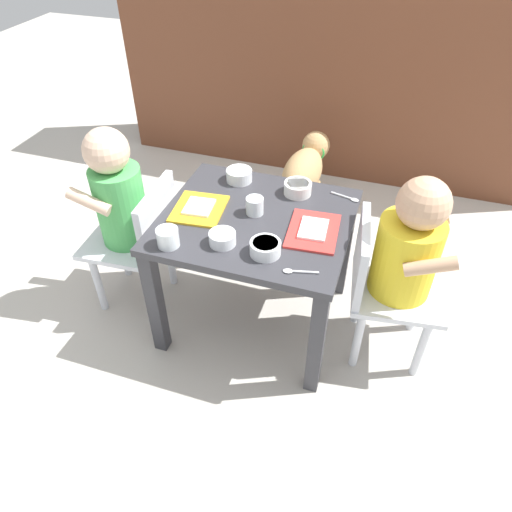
{
  "coord_description": "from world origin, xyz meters",
  "views": [
    {
      "loc": [
        0.38,
        -1.16,
        1.33
      ],
      "look_at": [
        0.0,
        0.0,
        0.29
      ],
      "focal_mm": 33.4,
      "sensor_mm": 36.0,
      "label": 1
    }
  ],
  "objects_px": {
    "veggie_bowl_far": "(265,248)",
    "spoon_by_right_tray": "(348,198)",
    "seated_child_left": "(123,203)",
    "spoon_by_left_tray": "(297,271)",
    "seated_child_right": "(404,253)",
    "dog": "(305,169)",
    "water_cup_left": "(255,207)",
    "dining_table": "(256,238)",
    "cereal_bowl_right_side": "(298,188)",
    "food_tray_right": "(313,230)",
    "water_cup_right": "(168,238)",
    "food_tray_left": "(199,208)",
    "cereal_bowl_left_side": "(239,175)",
    "veggie_bowl_near": "(222,238)"
  },
  "relations": [
    {
      "from": "dining_table",
      "to": "seated_child_right",
      "type": "distance_m",
      "value": 0.46
    },
    {
      "from": "food_tray_left",
      "to": "spoon_by_left_tray",
      "type": "relative_size",
      "value": 1.94
    },
    {
      "from": "spoon_by_right_tray",
      "to": "veggie_bowl_far",
      "type": "bearing_deg",
      "value": -116.21
    },
    {
      "from": "seated_child_right",
      "to": "cereal_bowl_right_side",
      "type": "distance_m",
      "value": 0.41
    },
    {
      "from": "seated_child_right",
      "to": "spoon_by_left_tray",
      "type": "bearing_deg",
      "value": -142.2
    },
    {
      "from": "dining_table",
      "to": "cereal_bowl_right_side",
      "type": "distance_m",
      "value": 0.22
    },
    {
      "from": "seated_child_left",
      "to": "dog",
      "type": "height_order",
      "value": "seated_child_left"
    },
    {
      "from": "seated_child_left",
      "to": "cereal_bowl_right_side",
      "type": "relative_size",
      "value": 7.55
    },
    {
      "from": "food_tray_left",
      "to": "water_cup_left",
      "type": "bearing_deg",
      "value": 12.57
    },
    {
      "from": "cereal_bowl_left_side",
      "to": "dog",
      "type": "bearing_deg",
      "value": 77.49
    },
    {
      "from": "spoon_by_left_tray",
      "to": "food_tray_right",
      "type": "bearing_deg",
      "value": 89.63
    },
    {
      "from": "cereal_bowl_left_side",
      "to": "food_tray_right",
      "type": "bearing_deg",
      "value": -33.76
    },
    {
      "from": "food_tray_right",
      "to": "water_cup_left",
      "type": "distance_m",
      "value": 0.2
    },
    {
      "from": "food_tray_right",
      "to": "cereal_bowl_left_side",
      "type": "height_order",
      "value": "cereal_bowl_left_side"
    },
    {
      "from": "seated_child_left",
      "to": "cereal_bowl_right_side",
      "type": "bearing_deg",
      "value": 21.01
    },
    {
      "from": "cereal_bowl_right_side",
      "to": "food_tray_left",
      "type": "bearing_deg",
      "value": -145.27
    },
    {
      "from": "water_cup_right",
      "to": "veggie_bowl_near",
      "type": "relative_size",
      "value": 0.82
    },
    {
      "from": "food_tray_left",
      "to": "food_tray_right",
      "type": "bearing_deg",
      "value": 0.0
    },
    {
      "from": "seated_child_left",
      "to": "food_tray_right",
      "type": "height_order",
      "value": "seated_child_left"
    },
    {
      "from": "cereal_bowl_right_side",
      "to": "cereal_bowl_left_side",
      "type": "bearing_deg",
      "value": 175.46
    },
    {
      "from": "veggie_bowl_far",
      "to": "spoon_by_left_tray",
      "type": "bearing_deg",
      "value": -24.89
    },
    {
      "from": "seated_child_right",
      "to": "water_cup_right",
      "type": "bearing_deg",
      "value": -161.99
    },
    {
      "from": "water_cup_right",
      "to": "cereal_bowl_right_side",
      "type": "xyz_separation_m",
      "value": [
        0.29,
        0.38,
        -0.0
      ]
    },
    {
      "from": "food_tray_left",
      "to": "cereal_bowl_left_side",
      "type": "bearing_deg",
      "value": 73.36
    },
    {
      "from": "water_cup_right",
      "to": "veggie_bowl_near",
      "type": "bearing_deg",
      "value": 20.77
    },
    {
      "from": "seated_child_left",
      "to": "cereal_bowl_right_side",
      "type": "height_order",
      "value": "seated_child_left"
    },
    {
      "from": "seated_child_left",
      "to": "water_cup_left",
      "type": "bearing_deg",
      "value": 7.4
    },
    {
      "from": "food_tray_right",
      "to": "spoon_by_right_tray",
      "type": "xyz_separation_m",
      "value": [
        0.07,
        0.21,
        -0.0
      ]
    },
    {
      "from": "water_cup_left",
      "to": "water_cup_right",
      "type": "height_order",
      "value": "same"
    },
    {
      "from": "seated_child_right",
      "to": "food_tray_right",
      "type": "relative_size",
      "value": 3.26
    },
    {
      "from": "dining_table",
      "to": "water_cup_right",
      "type": "height_order",
      "value": "water_cup_right"
    },
    {
      "from": "seated_child_left",
      "to": "veggie_bowl_near",
      "type": "relative_size",
      "value": 8.78
    },
    {
      "from": "dog",
      "to": "water_cup_right",
      "type": "xyz_separation_m",
      "value": [
        -0.19,
        -0.94,
        0.25
      ]
    },
    {
      "from": "veggie_bowl_far",
      "to": "seated_child_left",
      "type": "bearing_deg",
      "value": 167.13
    },
    {
      "from": "dog",
      "to": "spoon_by_left_tray",
      "type": "height_order",
      "value": "spoon_by_left_tray"
    },
    {
      "from": "dining_table",
      "to": "food_tray_left",
      "type": "relative_size",
      "value": 3.09
    },
    {
      "from": "seated_child_right",
      "to": "water_cup_left",
      "type": "distance_m",
      "value": 0.47
    },
    {
      "from": "seated_child_right",
      "to": "food_tray_right",
      "type": "distance_m",
      "value": 0.28
    },
    {
      "from": "seated_child_left",
      "to": "spoon_by_left_tray",
      "type": "relative_size",
      "value": 7.01
    },
    {
      "from": "veggie_bowl_far",
      "to": "spoon_by_right_tray",
      "type": "relative_size",
      "value": 0.9
    },
    {
      "from": "food_tray_right",
      "to": "veggie_bowl_far",
      "type": "bearing_deg",
      "value": -127.12
    },
    {
      "from": "food_tray_left",
      "to": "veggie_bowl_far",
      "type": "height_order",
      "value": "veggie_bowl_far"
    },
    {
      "from": "water_cup_left",
      "to": "spoon_by_right_tray",
      "type": "height_order",
      "value": "water_cup_left"
    },
    {
      "from": "seated_child_right",
      "to": "dog",
      "type": "height_order",
      "value": "seated_child_right"
    },
    {
      "from": "dog",
      "to": "water_cup_right",
      "type": "distance_m",
      "value": 0.99
    },
    {
      "from": "veggie_bowl_far",
      "to": "spoon_by_right_tray",
      "type": "height_order",
      "value": "veggie_bowl_far"
    },
    {
      "from": "dog",
      "to": "water_cup_left",
      "type": "height_order",
      "value": "water_cup_left"
    },
    {
      "from": "dog",
      "to": "water_cup_left",
      "type": "distance_m",
      "value": 0.75
    },
    {
      "from": "food_tray_left",
      "to": "water_cup_right",
      "type": "xyz_separation_m",
      "value": [
        -0.01,
        -0.19,
        0.02
      ]
    },
    {
      "from": "food_tray_left",
      "to": "spoon_by_right_tray",
      "type": "xyz_separation_m",
      "value": [
        0.44,
        0.21,
        -0.0
      ]
    }
  ]
}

